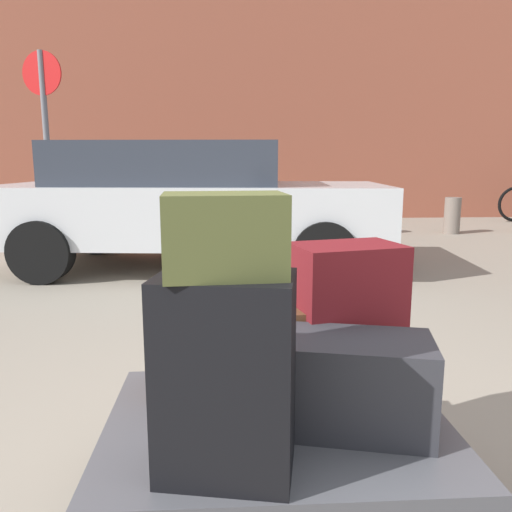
# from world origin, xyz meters

# --- Properties ---
(ground_plane) EXTENTS (60.00, 60.00, 0.00)m
(ground_plane) POSITION_xyz_m (0.00, 0.00, 0.00)
(ground_plane) COLOR gray
(luggage_cart) EXTENTS (1.17, 0.89, 0.34)m
(luggage_cart) POSITION_xyz_m (0.00, 0.00, 0.27)
(luggage_cart) COLOR #4C4C51
(luggage_cart) RESTS_ON ground_plane
(suitcase_black_front_right) EXTENTS (0.41, 0.32, 0.57)m
(suitcase_black_front_right) POSITION_xyz_m (-0.17, -0.28, 0.63)
(suitcase_black_front_right) COLOR black
(suitcase_black_front_right) RESTS_ON luggage_cart
(duffel_bag_charcoal_rear_left) EXTENTS (0.69, 0.43, 0.31)m
(duffel_bag_charcoal_rear_left) POSITION_xyz_m (0.18, -0.04, 0.49)
(duffel_bag_charcoal_rear_left) COLOR #2D2D33
(duffel_bag_charcoal_rear_left) RESTS_ON luggage_cart
(suitcase_maroon_stacked_top) EXTENTS (0.45, 0.36, 0.56)m
(suitcase_maroon_stacked_top) POSITION_xyz_m (0.29, 0.27, 0.62)
(suitcase_maroon_stacked_top) COLOR maroon
(suitcase_maroon_stacked_top) RESTS_ON luggage_cart
(duffel_bag_brown_front_left) EXTENTS (0.57, 0.30, 0.33)m
(duffel_bag_brown_front_left) POSITION_xyz_m (-0.16, 0.27, 0.51)
(duffel_bag_brown_front_left) COLOR #51331E
(duffel_bag_brown_front_left) RESTS_ON luggage_cart
(duffel_bag_olive_topmost_pile) EXTENTS (0.33, 0.23, 0.22)m
(duffel_bag_olive_topmost_pile) POSITION_xyz_m (-0.17, -0.28, 1.02)
(duffel_bag_olive_topmost_pile) COLOR #4C5128
(duffel_bag_olive_topmost_pile) RESTS_ON suitcase_black_front_right
(parked_car) EXTENTS (4.45, 2.23, 1.42)m
(parked_car) POSITION_xyz_m (-0.59, 4.27, 0.76)
(parked_car) COLOR silver
(parked_car) RESTS_ON ground_plane
(bollard_kerb_near) EXTENTS (0.27, 0.27, 0.61)m
(bollard_kerb_near) POSITION_xyz_m (2.20, 6.81, 0.31)
(bollard_kerb_near) COLOR #72665B
(bollard_kerb_near) RESTS_ON ground_plane
(bollard_kerb_mid) EXTENTS (0.27, 0.27, 0.61)m
(bollard_kerb_mid) POSITION_xyz_m (3.69, 6.81, 0.31)
(bollard_kerb_mid) COLOR #72665B
(bollard_kerb_mid) RESTS_ON ground_plane
(no_parking_sign) EXTENTS (0.48, 0.16, 2.46)m
(no_parking_sign) POSITION_xyz_m (-2.26, 4.67, 1.52)
(no_parking_sign) COLOR slate
(no_parking_sign) RESTS_ON ground_plane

